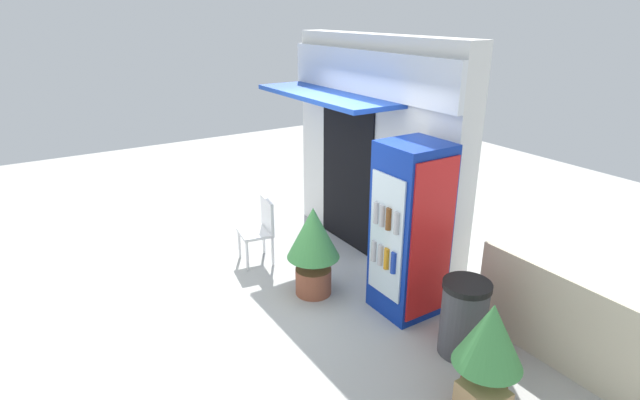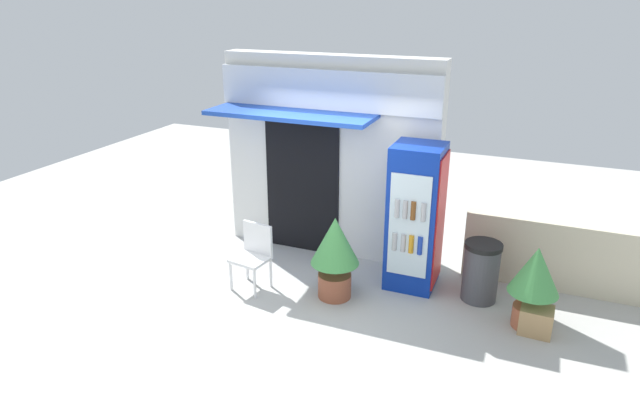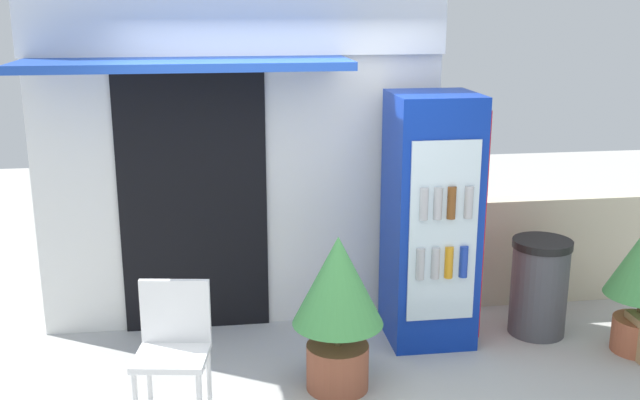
% 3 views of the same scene
% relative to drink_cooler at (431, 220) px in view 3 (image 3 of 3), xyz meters
% --- Properties ---
extents(storefront_building, '(3.23, 1.11, 2.95)m').
position_rel_drink_cooler_xyz_m(storefront_building, '(-1.46, 0.59, 0.55)').
color(storefront_building, silver).
rests_on(storefront_building, ground).
extents(drink_cooler, '(0.66, 0.72, 1.96)m').
position_rel_drink_cooler_xyz_m(drink_cooler, '(0.00, 0.00, 0.00)').
color(drink_cooler, '#0C2D9E').
rests_on(drink_cooler, ground).
extents(plastic_chair, '(0.51, 0.47, 0.89)m').
position_rel_drink_cooler_xyz_m(plastic_chair, '(-1.96, -0.87, -0.47)').
color(plastic_chair, white).
rests_on(plastic_chair, ground).
extents(potted_plant_near_shop, '(0.63, 0.63, 1.11)m').
position_rel_drink_cooler_xyz_m(potted_plant_near_shop, '(-0.86, -0.72, -0.31)').
color(potted_plant_near_shop, '#995138').
rests_on(potted_plant_near_shop, ground).
extents(trash_bin, '(0.47, 0.47, 0.79)m').
position_rel_drink_cooler_xyz_m(trash_bin, '(0.90, -0.06, -0.58)').
color(trash_bin, '#47474C').
rests_on(trash_bin, ground).
extents(stone_boundary_wall, '(2.84, 0.20, 0.96)m').
position_rel_drink_cooler_xyz_m(stone_boundary_wall, '(2.01, 0.61, -0.50)').
color(stone_boundary_wall, beige).
rests_on(stone_boundary_wall, ground).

